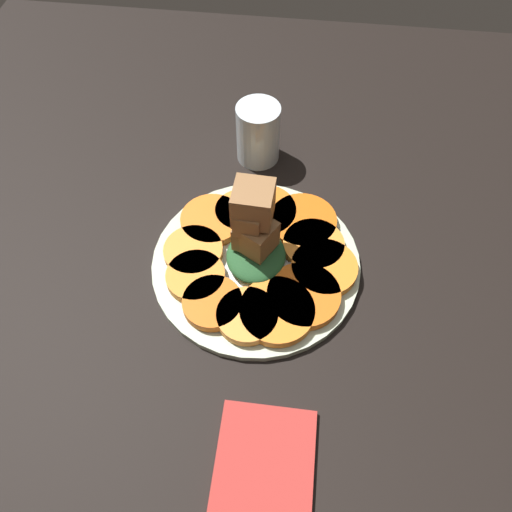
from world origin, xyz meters
TOP-DOWN VIEW (x-y plane):
  - table_slab at (0.00, 0.00)cm, footprint 120.00×120.00cm
  - plate at (0.00, 0.00)cm, footprint 27.44×27.44cm
  - carrot_slice_0 at (-4.95, -6.56)cm, footprint 9.21×9.21cm
  - carrot_slice_1 at (-0.53, -8.92)cm, footprint 8.57×8.57cm
  - carrot_slice_2 at (2.91, -7.34)cm, footprint 8.15×8.15cm
  - carrot_slice_3 at (6.77, -5.66)cm, footprint 9.24×9.24cm
  - carrot_slice_4 at (7.82, -0.32)cm, footprint 9.28×9.28cm
  - carrot_slice_5 at (7.44, 2.99)cm, footprint 7.29×7.29cm
  - carrot_slice_6 at (5.46, 6.84)cm, footprint 8.56×8.56cm
  - carrot_slice_7 at (0.05, 8.33)cm, footprint 7.80×7.80cm
  - carrot_slice_8 at (-3.84, 7.28)cm, footprint 7.56×7.56cm
  - carrot_slice_9 at (-7.35, 4.48)cm, footprint 7.44×7.44cm
  - carrot_slice_10 at (-8.59, 0.37)cm, footprint 7.54×7.54cm
  - carrot_slice_11 at (-7.49, -3.50)cm, footprint 9.26×9.26cm
  - center_pile at (0.77, 0.36)cm, footprint 8.59×7.74cm
  - fork at (0.55, -4.98)cm, footprint 17.16×2.92cm
  - water_glass at (20.39, 2.21)cm, footprint 6.53×6.53cm
  - napkin at (-27.36, -3.98)cm, footprint 17.14×10.29cm

SIDE VIEW (x-z plane):
  - table_slab at x=0.00cm, z-range 0.00..2.00cm
  - napkin at x=-27.36cm, z-range 2.00..2.80cm
  - plate at x=0.00cm, z-range 1.99..3.04cm
  - fork at x=0.55cm, z-range 3.10..3.50cm
  - carrot_slice_0 at x=-4.95cm, z-range 3.10..4.37cm
  - carrot_slice_1 at x=-0.53cm, z-range 3.10..4.37cm
  - carrot_slice_2 at x=2.91cm, z-range 3.10..4.37cm
  - carrot_slice_3 at x=6.77cm, z-range 3.10..4.37cm
  - carrot_slice_4 at x=7.82cm, z-range 3.10..4.37cm
  - carrot_slice_5 at x=7.44cm, z-range 3.10..4.37cm
  - carrot_slice_6 at x=5.46cm, z-range 3.10..4.37cm
  - carrot_slice_7 at x=0.05cm, z-range 3.10..4.37cm
  - carrot_slice_8 at x=-3.84cm, z-range 3.10..4.37cm
  - carrot_slice_9 at x=-7.35cm, z-range 3.10..4.37cm
  - carrot_slice_10 at x=-8.59cm, z-range 3.10..4.37cm
  - carrot_slice_11 at x=-7.49cm, z-range 3.10..4.37cm
  - water_glass at x=20.39cm, z-range 2.00..11.23cm
  - center_pile at x=0.77cm, z-range 1.93..13.71cm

